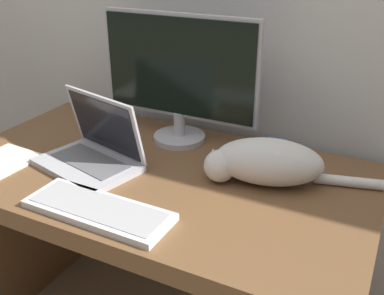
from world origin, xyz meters
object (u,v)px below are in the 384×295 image
at_px(external_keyboard, 98,210).
at_px(laptop, 93,152).
at_px(monitor, 179,76).
at_px(cat, 266,161).

bearing_deg(external_keyboard, laptop, 130.96).
xyz_separation_m(laptop, external_keyboard, (0.19, -0.22, -0.04)).
bearing_deg(external_keyboard, monitor, 94.16).
bearing_deg(laptop, external_keyboard, -35.63).
distance_m(monitor, laptop, 0.39).
height_order(laptop, cat, laptop).
height_order(monitor, laptop, monitor).
bearing_deg(cat, external_keyboard, -147.55).
height_order(monitor, external_keyboard, monitor).
distance_m(external_keyboard, cat, 0.51).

